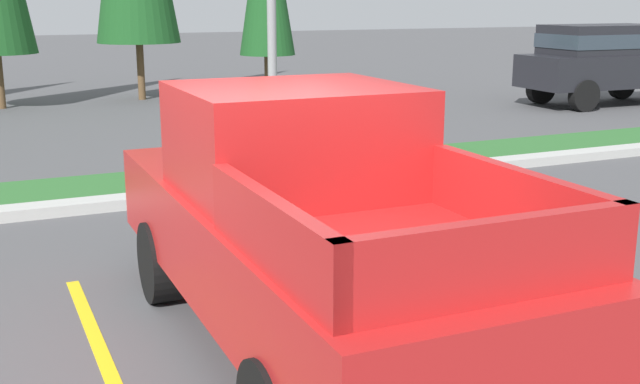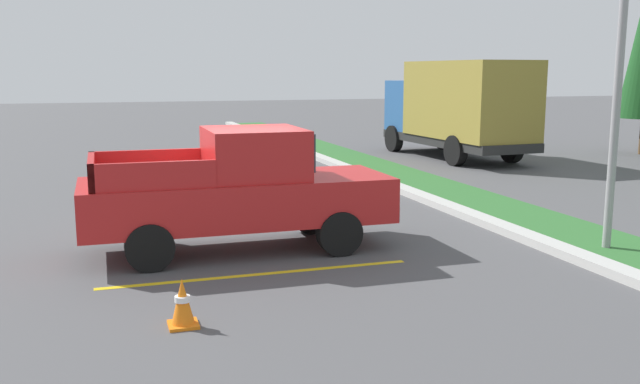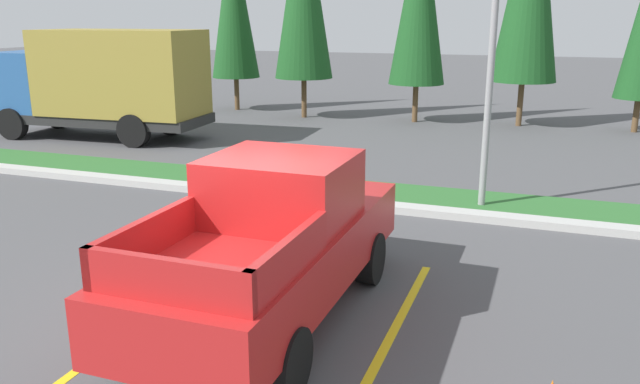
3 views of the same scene
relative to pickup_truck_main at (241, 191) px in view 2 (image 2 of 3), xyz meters
name	(u,v)px [view 2 (image 2 of 3)]	position (x,y,z in m)	size (l,w,h in m)	color
ground_plane	(240,241)	(-0.59, 0.08, -1.04)	(120.00, 120.00, 0.00)	#4C4C4F
parking_line_near	(223,230)	(-1.55, -0.05, -1.04)	(0.12, 4.80, 0.01)	yellow
parking_line_far	(259,274)	(1.55, -0.05, -1.04)	(0.12, 4.80, 0.01)	yellow
curb_strip	(481,219)	(-0.59, 5.08, -0.97)	(56.00, 0.40, 0.15)	#B2B2AD
grass_median	(527,218)	(-0.59, 6.18, -1.01)	(56.00, 1.80, 0.06)	#2D662D
pickup_truck_main	(241,191)	(0.00, 0.00, 0.00)	(2.00, 5.24, 2.10)	black
cargo_truck_distant	(458,106)	(-10.19, 9.84, 0.81)	(6.91, 2.79, 3.40)	black
street_light	(615,21)	(2.00, 5.82, 2.82)	(0.24, 1.49, 6.62)	gray
traffic_cone	(183,303)	(3.38, -1.41, -0.75)	(0.36, 0.36, 0.60)	orange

